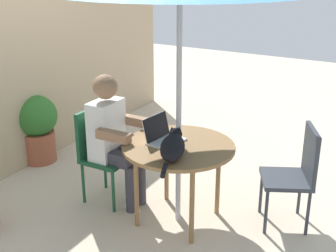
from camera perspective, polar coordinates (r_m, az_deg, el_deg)
name	(u,v)px	position (r m, az deg, el deg)	size (l,w,h in m)	color
ground_plane	(178,219)	(4.18, 1.22, -11.37)	(14.00, 14.00, 0.00)	beige
fence_back	(5,85)	(4.96, -19.46, 4.76)	(5.73, 0.08, 1.91)	tan
patio_table	(178,152)	(3.87, 1.29, -3.23)	(0.94, 0.94, 0.71)	olive
chair_occupied	(100,148)	(4.34, -8.37, -2.64)	(0.40, 0.40, 0.88)	#194C2D
chair_empty	(297,170)	(4.02, 15.61, -5.20)	(0.53, 0.53, 0.88)	#33383F
person_seated	(113,133)	(4.19, -6.77, -0.92)	(0.48, 0.48, 1.22)	white
laptop	(161,134)	(3.90, -0.86, -1.00)	(0.33, 0.29, 0.21)	silver
cat	(173,147)	(3.61, 0.60, -2.55)	(0.63, 0.33, 0.17)	black
potted_plant_by_chair	(37,126)	(5.30, -15.85, 0.03)	(0.47, 0.47, 0.76)	#9E5138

